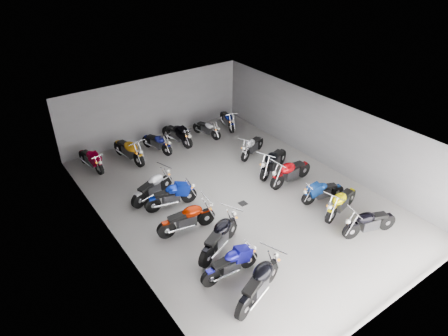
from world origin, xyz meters
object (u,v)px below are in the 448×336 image
Objects in this scene: motorcycle_right_c at (323,191)px; motorcycle_right_e at (273,161)px; motorcycle_left_a at (259,283)px; motorcycle_right_b at (341,202)px; motorcycle_back_e at (207,129)px; motorcycle_left_d at (187,219)px; motorcycle_left_c at (220,237)px; motorcycle_right_d at (290,172)px; drain_grate at (243,203)px; motorcycle_left_f at (153,187)px; motorcycle_back_d at (177,134)px; motorcycle_back_a at (91,159)px; motorcycle_back_c at (157,143)px; motorcycle_back_b at (129,150)px; motorcycle_right_f at (252,146)px; motorcycle_left_b at (231,264)px; motorcycle_right_a at (369,222)px; motorcycle_back_f at (227,120)px; motorcycle_left_e at (171,196)px.

motorcycle_right_c is 0.85× the size of motorcycle_right_e.
motorcycle_left_a is 1.05× the size of motorcycle_right_b.
motorcycle_left_d is at bearing 36.82° from motorcycle_back_e.
motorcycle_left_d is (-0.37, 1.51, -0.03)m from motorcycle_left_c.
motorcycle_right_d is at bearing 99.65° from motorcycle_left_d.
motorcycle_back_e is (-0.57, 7.57, -0.01)m from motorcycle_right_c.
drain_grate is at bearing 32.06° from motorcycle_right_b.
motorcycle_left_f is at bearing 161.10° from motorcycle_left_a.
motorcycle_right_e is (5.08, 5.12, -0.01)m from motorcycle_left_a.
motorcycle_back_d is 1.19× the size of motorcycle_back_e.
motorcycle_left_d is 6.43m from motorcycle_back_a.
motorcycle_back_d is (4.44, -0.11, 0.04)m from motorcycle_back_a.
motorcycle_left_d is 5.37m from motorcycle_right_e.
motorcycle_back_e is (4.65, 9.87, -0.12)m from motorcycle_left_a.
motorcycle_back_e is (-0.43, 4.75, -0.12)m from motorcycle_right_e.
motorcycle_back_b is at bearing -13.48° from motorcycle_back_c.
motorcycle_left_c is at bearing 92.62° from motorcycle_back_a.
motorcycle_left_d is at bearing 56.61° from motorcycle_back_c.
motorcycle_back_e is at bearing 163.41° from motorcycle_back_c.
motorcycle_right_f is 0.83× the size of motorcycle_back_b.
motorcycle_back_c reaches higher than drain_grate.
motorcycle_right_c is at bearing 95.08° from motorcycle_back_d.
motorcycle_left_d is at bearing 96.00° from motorcycle_right_f.
motorcycle_right_d is 1.17× the size of motorcycle_back_c.
motorcycle_back_e is at bearing 17.85° from motorcycle_right_c.
motorcycle_left_f is at bearing -177.16° from motorcycle_left_b.
motorcycle_back_a is at bearing -20.46° from motorcycle_back_c.
motorcycle_right_a reaches higher than drain_grate.
motorcycle_left_a is at bearing 50.22° from motorcycle_back_e.
motorcycle_left_a reaches higher than motorcycle_right_c.
motorcycle_left_b is at bearing 70.95° from motorcycle_back_f.
motorcycle_left_e is at bearing 148.32° from drain_grate.
motorcycle_right_e is (4.86, 2.76, -0.00)m from motorcycle_left_c.
motorcycle_right_b is (5.35, 0.15, 0.03)m from motorcycle_left_b.
motorcycle_left_b is at bearing 113.15° from motorcycle_right_f.
motorcycle_back_b is at bearing 157.63° from motorcycle_left_a.
motorcycle_left_c is at bearing 79.83° from motorcycle_back_b.
motorcycle_left_f is 4.82m from motorcycle_back_d.
drain_grate is 3.92m from motorcycle_left_b.
motorcycle_left_b is at bearing 77.28° from motorcycle_back_b.
motorcycle_right_d is (4.88, 1.68, -0.02)m from motorcycle_left_c.
motorcycle_back_b is (-4.83, 4.73, -0.01)m from motorcycle_right_e.
motorcycle_back_f is (0.97, 8.78, -0.05)m from motorcycle_right_b.
motorcycle_left_d reaches higher than motorcycle_back_a.
drain_grate is 0.15× the size of motorcycle_back_d.
motorcycle_right_b reaches higher than motorcycle_right_a.
motorcycle_back_f is at bearing 6.76° from motorcycle_right_c.
motorcycle_left_f is 8.39m from motorcycle_right_a.
motorcycle_back_d is at bearing 157.36° from motorcycle_left_e.
motorcycle_back_f is (7.62, -0.05, -0.01)m from motorcycle_back_a.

